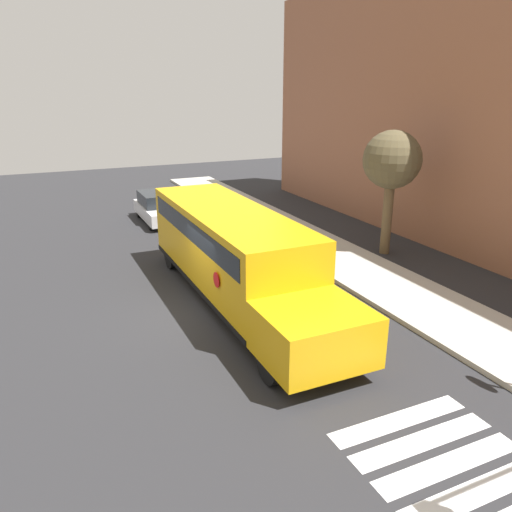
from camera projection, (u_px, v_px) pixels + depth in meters
ground_plane at (203, 311)px, 15.39m from camera, size 60.00×60.00×0.00m
sidewalk_strip at (374, 277)px, 17.92m from camera, size 44.00×3.00×0.15m
crosswalk_stripes at (496, 506)px, 8.26m from camera, size 5.40×3.20×0.01m
school_bus at (234, 250)px, 15.79m from camera, size 10.96×2.57×2.88m
parked_car at (159, 207)px, 25.40m from camera, size 4.14×1.79×1.46m
tree_near_sidewalk at (392, 162)px, 19.55m from camera, size 2.29×2.29×5.00m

